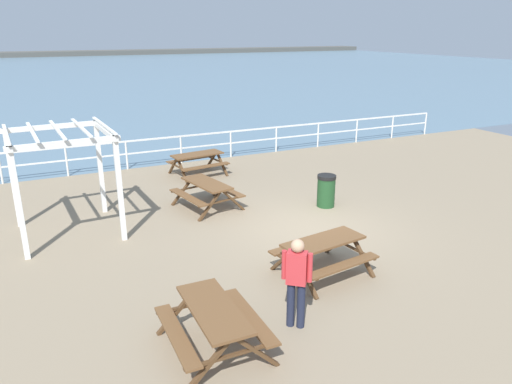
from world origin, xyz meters
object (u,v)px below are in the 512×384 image
Objects in this scene: picnic_table_near_left at (323,248)px; picnic_table_near_right at (198,159)px; picnic_table_mid_centre at (214,318)px; visitor at (297,278)px; picnic_table_far_left at (207,189)px; lattice_pergola at (61,157)px; litter_bin at (326,191)px.

picnic_table_near_right is (0.04, 8.17, 0.00)m from picnic_table_near_left.
visitor is at bearing -89.50° from picnic_table_mid_centre.
lattice_pergola reaches higher than picnic_table_far_left.
picnic_table_near_left is at bearing -48.30° from lattice_pergola.
picnic_table_near_left is 4.92m from picnic_table_far_left.
visitor is (-1.49, -1.42, 0.36)m from picnic_table_near_left.
picnic_table_near_right and picnic_table_mid_centre have the same top height.
lattice_pergola is 2.84× the size of litter_bin.
visitor is (-1.53, -9.60, 0.36)m from picnic_table_near_right.
lattice_pergola is (-3.14, 6.07, 1.05)m from visitor.
visitor is at bearing -128.28° from litter_bin.
picnic_table_mid_centre is at bearing -78.14° from lattice_pergola.
picnic_table_near_left is 4.19m from litter_bin.
picnic_table_near_left is 1.10× the size of picnic_table_mid_centre.
picnic_table_near_left is 2.09m from visitor.
picnic_table_mid_centre is (-3.00, -1.42, 0.00)m from picnic_table_near_left.
visitor is 1.75× the size of litter_bin.
picnic_table_far_left is 0.76× the size of lattice_pergola.
picnic_table_far_left is 6.32m from visitor.
visitor is 6.24m from litter_bin.
picnic_table_mid_centre is 1.09× the size of visitor.
picnic_table_near_right is 3.43m from picnic_table_far_left.
lattice_pergola is (-1.63, 6.07, 1.41)m from picnic_table_mid_centre.
picnic_table_near_right is 1.20× the size of visitor.
lattice_pergola is (-4.63, 4.65, 1.41)m from picnic_table_near_left.
picnic_table_near_left is 1.20× the size of visitor.
lattice_pergola reaches higher than picnic_table_near_right.
litter_bin reaches higher than picnic_table_far_left.
picnic_table_near_right is at bearing 33.89° from lattice_pergola.
picnic_table_near_left is 2.09× the size of litter_bin.
picnic_table_far_left is 4.06m from lattice_pergola.
picnic_table_far_left is (-0.82, 4.85, 0.00)m from picnic_table_near_left.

